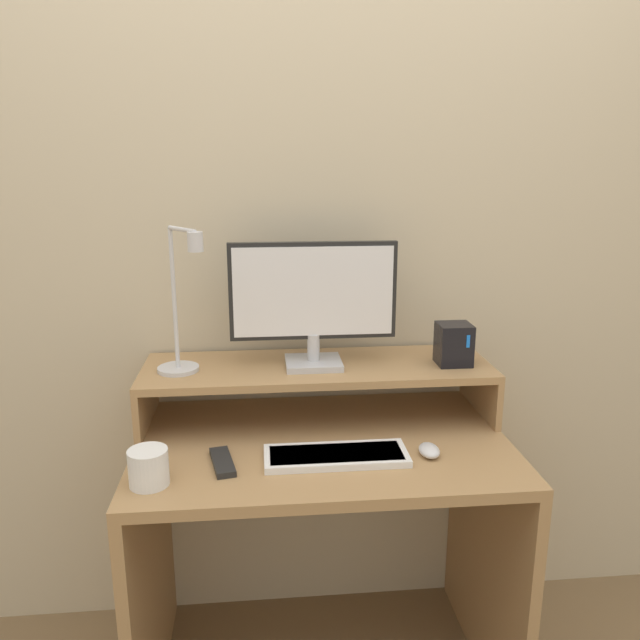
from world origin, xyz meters
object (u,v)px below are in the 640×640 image
(router_dock, at_px, (454,344))
(mug, at_px, (149,467))
(desk_lamp, at_px, (182,319))
(remote_control, at_px, (222,462))
(monitor, at_px, (313,299))
(keyboard, at_px, (336,455))
(mouse, at_px, (429,450))

(router_dock, height_order, mug, router_dock)
(desk_lamp, xyz_separation_m, remote_control, (0.11, -0.23, -0.31))
(monitor, height_order, keyboard, monitor)
(desk_lamp, relative_size, remote_control, 2.68)
(keyboard, relative_size, mouse, 4.71)
(keyboard, xyz_separation_m, mouse, (0.24, -0.00, 0.00))
(monitor, distance_m, keyboard, 0.44)
(router_dock, height_order, remote_control, router_dock)
(router_dock, xyz_separation_m, remote_control, (-0.66, -0.25, -0.22))
(router_dock, xyz_separation_m, mug, (-0.83, -0.33, -0.18))
(keyboard, bearing_deg, mouse, -0.82)
(monitor, height_order, mug, monitor)
(monitor, xyz_separation_m, remote_control, (-0.25, -0.27, -0.35))
(monitor, bearing_deg, keyboard, -82.72)
(monitor, distance_m, mug, 0.63)
(remote_control, relative_size, mug, 1.63)
(remote_control, distance_m, mug, 0.19)
(keyboard, xyz_separation_m, remote_control, (-0.29, -0.00, -0.00))
(remote_control, bearing_deg, desk_lamp, 115.27)
(desk_lamp, distance_m, keyboard, 0.56)
(mouse, bearing_deg, desk_lamp, 159.99)
(router_dock, relative_size, mug, 1.29)
(desk_lamp, xyz_separation_m, router_dock, (0.77, 0.01, -0.10))
(desk_lamp, xyz_separation_m, mouse, (0.64, -0.23, -0.31))
(desk_lamp, bearing_deg, mouse, -20.01)
(keyboard, height_order, mug, mug)
(keyboard, distance_m, mug, 0.46)
(keyboard, distance_m, mouse, 0.24)
(desk_lamp, bearing_deg, router_dock, 0.99)
(monitor, relative_size, remote_control, 3.09)
(desk_lamp, xyz_separation_m, keyboard, (0.40, -0.23, -0.31))
(keyboard, distance_m, remote_control, 0.29)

